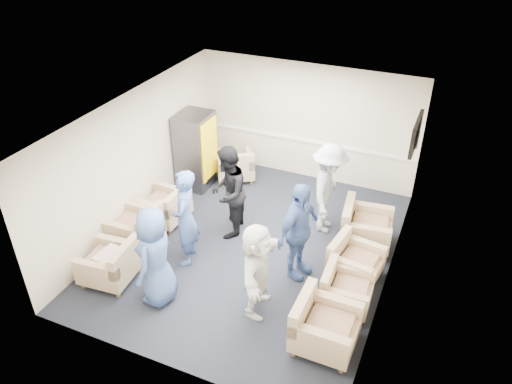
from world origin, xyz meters
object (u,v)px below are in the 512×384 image
at_px(armchair_left_mid, 139,229).
at_px(person_front_left, 155,257).
at_px(vending_machine, 196,150).
at_px(armchair_left_far, 166,207).
at_px(person_front_right, 257,269).
at_px(armchair_right_midfar, 353,262).
at_px(person_back_right, 328,189).
at_px(armchair_right_near, 322,327).
at_px(armchair_right_far, 363,228).
at_px(person_mid_right, 298,232).
at_px(armchair_corner, 235,167).
at_px(person_mid_left, 185,218).
at_px(armchair_left_near, 112,265).
at_px(person_back_left, 228,192).
at_px(armchair_right_midnear, 344,291).

distance_m(armchair_left_mid, person_front_left, 1.69).
relative_size(armchair_left_mid, vending_machine, 0.52).
relative_size(armchair_left_far, person_front_right, 0.54).
height_order(armchair_right_midfar, person_back_right, person_back_right).
height_order(armchair_right_near, person_back_right, person_back_right).
relative_size(armchair_right_far, person_back_right, 0.55).
distance_m(person_back_right, person_mid_right, 1.51).
xyz_separation_m(armchair_left_far, armchair_corner, (0.54, 2.09, -0.01)).
xyz_separation_m(armchair_right_midfar, person_mid_left, (-2.86, -0.71, 0.60)).
xyz_separation_m(armchair_right_far, person_back_right, (-0.79, 0.20, 0.56)).
distance_m(armchair_right_near, armchair_right_midfar, 1.67).
bearing_deg(armchair_left_far, armchair_left_near, 5.75).
distance_m(armchair_corner, vending_machine, 1.02).
height_order(person_back_right, person_front_right, person_back_right).
bearing_deg(armchair_right_far, vending_machine, 72.78).
relative_size(vending_machine, person_mid_left, 0.93).
height_order(armchair_left_far, vending_machine, vending_machine).
bearing_deg(person_mid_right, armchair_left_mid, 113.10).
bearing_deg(armchair_left_mid, person_back_left, 123.65).
height_order(armchair_right_near, vending_machine, vending_machine).
distance_m(person_front_left, person_back_left, 2.13).
relative_size(armchair_left_near, person_front_right, 0.56).
relative_size(armchair_right_midnear, person_front_left, 0.45).
bearing_deg(vending_machine, person_back_left, -43.46).
height_order(person_mid_left, person_mid_right, person_mid_left).
bearing_deg(person_front_left, armchair_left_near, -96.41).
bearing_deg(person_mid_right, person_front_right, -179.96).
bearing_deg(person_mid_right, person_front_left, 144.35).
bearing_deg(person_front_right, armchair_right_midnear, -72.40).
height_order(armchair_right_midfar, person_mid_left, person_mid_left).
xyz_separation_m(armchair_corner, person_back_left, (0.77, -1.92, 0.60)).
relative_size(armchair_right_midnear, person_back_right, 0.43).
xyz_separation_m(vending_machine, person_back_right, (3.17, -0.51, 0.06)).
bearing_deg(armchair_right_near, armchair_corner, 40.34).
relative_size(armchair_left_near, person_mid_left, 0.50).
xyz_separation_m(armchair_left_far, person_front_left, (1.08, -1.95, 0.54)).
bearing_deg(armchair_right_far, person_back_right, 68.85).
distance_m(armchair_left_near, person_mid_right, 3.24).
distance_m(armchair_left_near, armchair_right_midnear, 3.94).
height_order(armchair_right_midnear, person_front_right, person_front_right).
xyz_separation_m(armchair_left_near, person_back_right, (2.92, 2.94, 0.59)).
distance_m(armchair_left_near, armchair_corner, 4.01).
xyz_separation_m(person_front_left, person_front_right, (1.57, 0.42, -0.06)).
xyz_separation_m(armchair_right_near, person_front_right, (-1.17, 0.31, 0.46)).
height_order(armchair_right_midfar, person_mid_right, person_mid_right).
relative_size(armchair_left_near, armchair_corner, 0.80).
height_order(armchair_right_near, person_front_left, person_front_left).
bearing_deg(armchair_left_far, armchair_corner, 168.22).
xyz_separation_m(armchair_left_far, person_mid_left, (1.00, -0.88, 0.59)).
bearing_deg(person_mid_right, person_back_left, 84.82).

